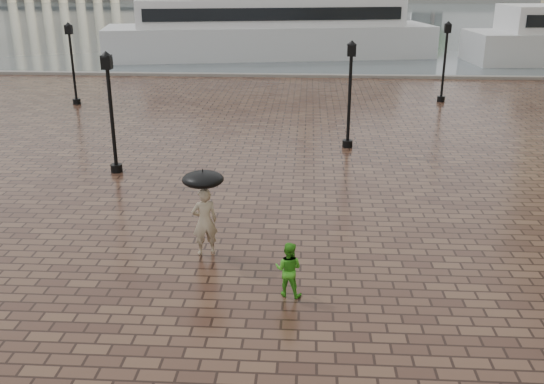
{
  "coord_description": "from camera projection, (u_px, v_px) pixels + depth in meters",
  "views": [
    {
      "loc": [
        1.26,
        -11.58,
        7.31
      ],
      "look_at": [
        0.29,
        4.36,
        1.4
      ],
      "focal_mm": 40.0,
      "sensor_mm": 36.0,
      "label": 1
    }
  ],
  "objects": [
    {
      "name": "adult_pedestrian",
      "position": [
        205.0,
        221.0,
        16.2
      ],
      "size": [
        0.8,
        0.66,
        1.89
      ],
      "primitive_type": "imported",
      "rotation": [
        0.0,
        0.0,
        3.48
      ],
      "color": "tan",
      "rests_on": "ground"
    },
    {
      "name": "ground",
      "position": [
        247.0,
        319.0,
        13.45
      ],
      "size": [
        300.0,
        300.0,
        0.0
      ],
      "primitive_type": "plane",
      "color": "#3B241B",
      "rests_on": "ground"
    },
    {
      "name": "umbrella",
      "position": [
        203.0,
        179.0,
        15.79
      ],
      "size": [
        1.1,
        1.1,
        1.2
      ],
      "color": "black",
      "rests_on": "ground"
    },
    {
      "name": "child_pedestrian",
      "position": [
        288.0,
        269.0,
        14.2
      ],
      "size": [
        0.76,
        0.65,
        1.35
      ],
      "primitive_type": "imported",
      "rotation": [
        0.0,
        0.0,
        2.9
      ],
      "color": "green",
      "rests_on": "ground"
    },
    {
      "name": "harbour_water",
      "position": [
        302.0,
        16.0,
        99.57
      ],
      "size": [
        240.0,
        240.0,
        0.0
      ],
      "primitive_type": "plane",
      "color": "#455054",
      "rests_on": "ground"
    },
    {
      "name": "ferry_near",
      "position": [
        270.0,
        24.0,
        52.27
      ],
      "size": [
        28.76,
        11.89,
        9.18
      ],
      "rotation": [
        0.0,
        0.0,
        0.19
      ],
      "color": "silver",
      "rests_on": "ground"
    },
    {
      "name": "quay_edge",
      "position": [
        291.0,
        77.0,
        43.41
      ],
      "size": [
        80.0,
        0.6,
        0.3
      ],
      "primitive_type": "cube",
      "color": "slate",
      "rests_on": "ground"
    },
    {
      "name": "street_lamps",
      "position": [
        251.0,
        79.0,
        29.11
      ],
      "size": [
        21.44,
        14.44,
        4.4
      ],
      "color": "black",
      "rests_on": "ground"
    }
  ]
}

